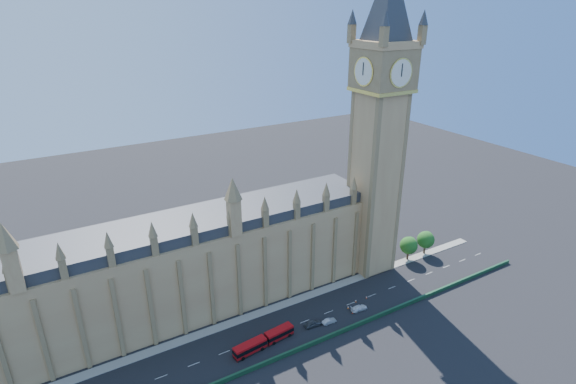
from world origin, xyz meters
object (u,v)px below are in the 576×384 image
red_bus (264,341)px  car_silver (329,321)px  car_white (359,308)px  car_grey (313,324)px

red_bus → car_silver: size_ratio=4.29×
car_silver → car_white: 10.73m
red_bus → car_white: bearing=-7.5°
car_silver → car_white: (10.72, 0.39, 0.06)m
car_white → red_bus: bearing=91.7°
red_bus → car_white: size_ratio=3.48×
car_white → car_grey: bearing=89.9°
red_bus → car_white: (30.29, -0.77, -0.82)m
car_silver → car_white: size_ratio=0.81×
car_grey → car_white: (15.27, -0.86, -0.09)m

